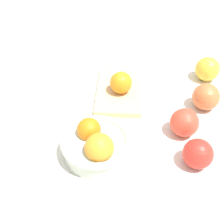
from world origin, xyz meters
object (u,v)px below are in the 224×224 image
at_px(apple_front_right, 206,97).
at_px(apple_front_left, 184,123).
at_px(orange_on_board, 121,83).
at_px(apple_front_left_2, 198,154).
at_px(cutting_board, 119,91).
at_px(apple_front_right_2, 207,69).
at_px(knife, 116,76).
at_px(bowl, 96,144).

distance_m(apple_front_right, apple_front_left, 0.14).
height_order(orange_on_board, apple_front_left_2, orange_on_board).
distance_m(cutting_board, apple_front_left, 0.26).
bearing_deg(apple_front_right_2, apple_front_right, 166.49).
height_order(knife, apple_front_left, apple_front_left).
xyz_separation_m(orange_on_board, apple_front_left_2, (-0.27, -0.19, -0.02)).
relative_size(cutting_board, orange_on_board, 3.56).
bearing_deg(apple_front_left, cutting_board, 45.43).
xyz_separation_m(cutting_board, apple_front_right_2, (0.09, -0.30, 0.03)).
relative_size(orange_on_board, apple_front_right, 0.85).
height_order(orange_on_board, apple_front_left, orange_on_board).
bearing_deg(bowl, orange_on_board, -13.18).
bearing_deg(apple_front_left_2, apple_front_right_2, -15.17).
distance_m(bowl, cutting_board, 0.27).
relative_size(knife, apple_front_right, 1.87).
relative_size(knife, apple_front_right_2, 1.86).
distance_m(orange_on_board, apple_front_left, 0.24).
height_order(cutting_board, apple_front_left, apple_front_left).
relative_size(bowl, apple_front_left, 2.28).
height_order(knife, apple_front_right_2, apple_front_right_2).
height_order(bowl, apple_front_left_2, bowl).
xyz_separation_m(bowl, orange_on_board, (0.25, -0.06, 0.02)).
distance_m(knife, apple_front_right, 0.31).
height_order(apple_front_left, apple_front_left_2, apple_front_left).
distance_m(knife, apple_front_left_2, 0.41).
relative_size(apple_front_left, apple_front_right_2, 0.96).
distance_m(cutting_board, apple_front_left_2, 0.35).
bearing_deg(knife, apple_front_left, -141.24).
bearing_deg(cutting_board, apple_front_left, -134.57).
bearing_deg(orange_on_board, apple_front_right_2, -69.46).
distance_m(apple_front_left, apple_front_right_2, 0.30).
bearing_deg(cutting_board, bowl, 168.98).
height_order(knife, apple_front_left_2, apple_front_left_2).
height_order(apple_front_right, apple_front_left_2, apple_front_right).
bearing_deg(knife, cutting_board, -168.65).
xyz_separation_m(apple_front_right, apple_front_left, (-0.12, 0.08, -0.00)).
distance_m(cutting_board, orange_on_board, 0.05).
bearing_deg(apple_front_right, apple_front_left, 144.63).
xyz_separation_m(apple_front_left, apple_front_left_2, (-0.11, -0.02, -0.00)).
bearing_deg(apple_front_right_2, orange_on_board, 110.54).
relative_size(apple_front_right, apple_front_left_2, 1.09).
relative_size(bowl, knife, 1.18).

